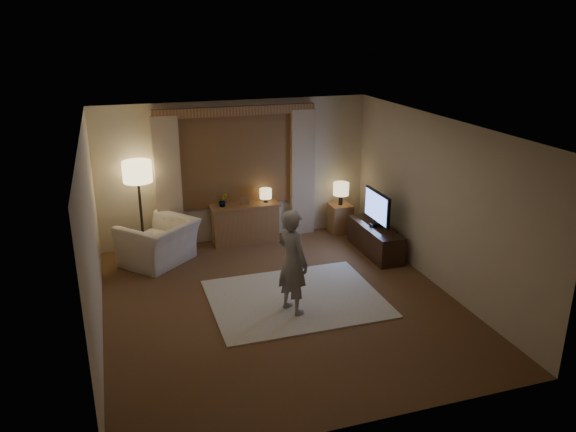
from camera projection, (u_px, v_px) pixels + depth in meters
name	position (u px, v px, depth m)	size (l,w,h in m)	color
room	(271.00, 206.00, 8.24)	(5.04, 5.54, 2.64)	brown
rug	(296.00, 298.00, 8.34)	(2.50, 2.00, 0.02)	#EFE3C9
sideboard	(245.00, 224.00, 10.38)	(1.20, 0.40, 0.70)	brown
picture_frame	(245.00, 201.00, 10.24)	(0.16, 0.02, 0.20)	brown
plant	(223.00, 201.00, 10.10)	(0.17, 0.13, 0.30)	#999999
table_lamp_sideboard	(266.00, 194.00, 10.32)	(0.22, 0.22, 0.30)	black
floor_lamp	(138.00, 177.00, 9.50)	(0.49, 0.49, 1.68)	black
armchair	(159.00, 243.00, 9.48)	(1.13, 0.99, 0.73)	beige
side_table	(340.00, 218.00, 10.91)	(0.40, 0.40, 0.56)	brown
table_lamp_side	(341.00, 189.00, 10.71)	(0.30, 0.30, 0.44)	black
tv_stand	(375.00, 240.00, 9.93)	(0.45, 1.40, 0.50)	black
tv	(377.00, 208.00, 9.73)	(0.22, 0.88, 0.64)	black
person	(293.00, 262.00, 7.73)	(0.55, 0.36, 1.51)	#99958D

